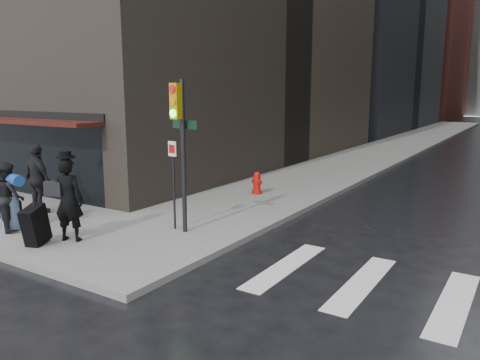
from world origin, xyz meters
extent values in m
plane|color=black|center=(0.00, 0.00, 0.00)|extent=(140.00, 140.00, 0.00)
cube|color=slate|center=(0.00, 27.00, 0.07)|extent=(4.00, 50.00, 0.15)
cube|color=silver|center=(3.50, 1.00, 0.01)|extent=(0.50, 3.00, 0.01)
cube|color=silver|center=(5.10, 1.00, 0.01)|extent=(0.50, 3.00, 0.01)
cube|color=silver|center=(6.70, 1.00, 0.01)|extent=(0.50, 3.00, 0.01)
cube|color=#5D2A20|center=(-13.00, 62.00, 13.00)|extent=(22.00, 20.00, 26.00)
cube|color=black|center=(-7.00, 2.05, 1.40)|extent=(8.00, 0.12, 2.60)
cube|color=#3A120D|center=(-7.00, 1.55, 2.65)|extent=(8.40, 1.10, 0.12)
cube|color=black|center=(-7.00, 1.98, 2.82)|extent=(8.40, 0.08, 0.22)
imported|color=black|center=(-1.29, -0.54, 1.12)|extent=(0.83, 0.69, 1.93)
cylinder|color=black|center=(-1.29, -0.54, 2.10)|extent=(0.41, 0.41, 0.05)
cylinder|color=black|center=(-1.29, -0.54, 2.16)|extent=(0.26, 0.26, 0.15)
cube|color=black|center=(-1.56, -0.72, 1.37)|extent=(0.43, 0.27, 0.34)
cube|color=black|center=(-1.66, -1.18, 0.60)|extent=(0.58, 0.82, 0.98)
cylinder|color=black|center=(-1.66, -1.18, 1.12)|extent=(0.04, 0.04, 0.45)
imported|color=black|center=(-3.23, -0.80, 1.00)|extent=(1.00, 0.89, 1.70)
cube|color=black|center=(-3.55, -0.50, 0.66)|extent=(0.57, 0.43, 0.32)
cylinder|color=#1B4497|center=(-2.93, -0.79, 1.45)|extent=(0.55, 0.35, 0.27)
imported|color=black|center=(-4.13, 0.63, 1.13)|extent=(1.20, 0.61, 1.96)
cylinder|color=black|center=(0.50, 1.43, 1.99)|extent=(0.11, 0.11, 3.69)
cube|color=#AD8A0B|center=(0.47, 1.23, 3.33)|extent=(0.28, 0.20, 0.83)
cylinder|color=red|center=(0.46, 1.13, 3.61)|extent=(0.19, 0.07, 0.18)
cylinder|color=orange|center=(0.46, 1.13, 3.33)|extent=(0.19, 0.07, 0.18)
cylinder|color=#19E533|center=(0.46, 1.13, 3.05)|extent=(0.19, 0.07, 0.18)
cylinder|color=black|center=(0.14, 1.48, 1.26)|extent=(0.06, 0.06, 2.21)
cube|color=white|center=(0.14, 1.45, 2.18)|extent=(0.28, 0.06, 0.37)
cube|color=black|center=(0.50, 1.51, 2.78)|extent=(0.83, 0.15, 0.20)
cylinder|color=#B8130B|center=(-0.22, 6.15, 0.20)|extent=(0.33, 0.33, 0.10)
cylinder|color=#B8130B|center=(-0.22, 6.15, 0.46)|extent=(0.25, 0.25, 0.62)
sphere|color=#B8130B|center=(-0.22, 6.15, 0.79)|extent=(0.23, 0.23, 0.23)
cylinder|color=#B8130B|center=(-0.22, 6.15, 0.56)|extent=(0.44, 0.29, 0.14)
camera|label=1|loc=(7.60, -7.22, 3.53)|focal=35.00mm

